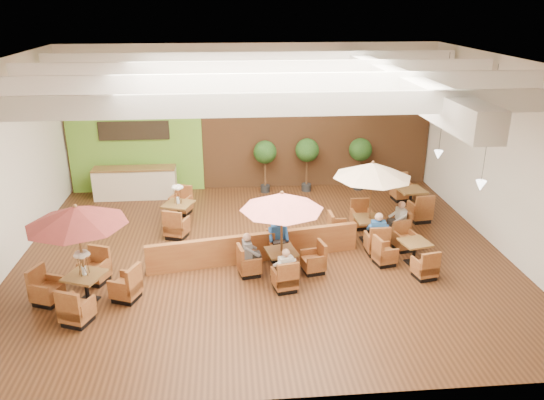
{
  "coord_description": "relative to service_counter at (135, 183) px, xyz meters",
  "views": [
    {
      "loc": [
        -0.96,
        -13.88,
        7.03
      ],
      "look_at": [
        0.3,
        0.5,
        1.5
      ],
      "focal_mm": 35.0,
      "sensor_mm": 36.0,
      "label": 1
    }
  ],
  "objects": [
    {
      "name": "table_4",
      "position": [
        8.34,
        -6.02,
        -0.27
      ],
      "size": [
        1.62,
        2.35,
        0.85
      ],
      "rotation": [
        0.0,
        0.0,
        0.21
      ],
      "color": "brown",
      "rests_on": "ground"
    },
    {
      "name": "topiary_1",
      "position": [
        6.46,
        0.2,
        0.96
      ],
      "size": [
        0.89,
        0.89,
        2.08
      ],
      "color": "black",
      "rests_on": "ground"
    },
    {
      "name": "diner_0",
      "position": [
        4.81,
        -7.17,
        0.15
      ],
      "size": [
        0.4,
        0.36,
        0.73
      ],
      "rotation": [
        0.0,
        0.0,
        0.3
      ],
      "color": "silver",
      "rests_on": "ground"
    },
    {
      "name": "diner_1",
      "position": [
        4.81,
        -5.43,
        0.18
      ],
      "size": [
        0.4,
        0.32,
        0.8
      ],
      "rotation": [
        0.0,
        0.0,
        3.17
      ],
      "color": "#225297",
      "rests_on": "ground"
    },
    {
      "name": "topiary_0",
      "position": [
        4.86,
        0.2,
        0.93
      ],
      "size": [
        0.87,
        0.87,
        2.03
      ],
      "color": "black",
      "rests_on": "ground"
    },
    {
      "name": "booth_divider",
      "position": [
        4.15,
        -5.5,
        -0.16
      ],
      "size": [
        6.03,
        1.28,
        0.84
      ],
      "primitive_type": "cube",
      "rotation": [
        0.0,
        0.0,
        0.18
      ],
      "color": "brown",
      "rests_on": "ground"
    },
    {
      "name": "room",
      "position": [
        4.65,
        -3.88,
        3.05
      ],
      "size": [
        14.04,
        14.0,
        5.52
      ],
      "color": "#381E0F",
      "rests_on": "ground"
    },
    {
      "name": "diner_4",
      "position": [
        8.63,
        -4.41,
        0.17
      ],
      "size": [
        0.33,
        0.4,
        0.79
      ],
      "rotation": [
        0.0,
        0.0,
        1.65
      ],
      "color": "silver",
      "rests_on": "ground"
    },
    {
      "name": "diner_2",
      "position": [
        3.93,
        -6.3,
        0.17
      ],
      "size": [
        0.34,
        0.4,
        0.78
      ],
      "rotation": [
        0.0,
        0.0,
        4.84
      ],
      "color": "slate",
      "rests_on": "ground"
    },
    {
      "name": "table_2",
      "position": [
        7.7,
        -4.41,
        1.16
      ],
      "size": [
        2.49,
        2.49,
        2.56
      ],
      "rotation": [
        0.0,
        0.0,
        0.03
      ],
      "color": "brown",
      "rests_on": "ground"
    },
    {
      "name": "table_1",
      "position": [
        4.81,
        -6.3,
        1.06
      ],
      "size": [
        2.42,
        2.42,
        2.39
      ],
      "rotation": [
        0.0,
        0.0,
        0.2
      ],
      "color": "brown",
      "rests_on": "ground"
    },
    {
      "name": "service_counter",
      "position": [
        0.0,
        0.0,
        0.0
      ],
      "size": [
        3.0,
        0.75,
        1.18
      ],
      "color": "beige",
      "rests_on": "ground"
    },
    {
      "name": "table_3",
      "position": [
        1.8,
        -2.73,
        -0.09
      ],
      "size": [
        1.12,
        2.76,
        1.55
      ],
      "rotation": [
        0.0,
        0.0,
        -0.36
      ],
      "color": "brown",
      "rests_on": "ground"
    },
    {
      "name": "table_0",
      "position": [
        -0.1,
        -7.28,
        1.17
      ],
      "size": [
        2.69,
        2.69,
        2.58
      ],
      "rotation": [
        0.0,
        0.0,
        -0.38
      ],
      "color": "brown",
      "rests_on": "ground"
    },
    {
      "name": "table_5",
      "position": [
        9.8,
        -2.11,
        -0.2
      ],
      "size": [
        0.99,
        2.71,
        0.99
      ],
      "rotation": [
        0.0,
        0.0,
        0.13
      ],
      "color": "brown",
      "rests_on": "ground"
    },
    {
      "name": "diner_3",
      "position": [
        7.7,
        -5.34,
        0.19
      ],
      "size": [
        0.44,
        0.37,
        0.85
      ],
      "rotation": [
        0.0,
        0.0,
        -0.13
      ],
      "color": "#225297",
      "rests_on": "ground"
    },
    {
      "name": "topiary_2",
      "position": [
        8.51,
        0.2,
        0.94
      ],
      "size": [
        0.88,
        0.88,
        2.04
      ],
      "color": "black",
      "rests_on": "ground"
    }
  ]
}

